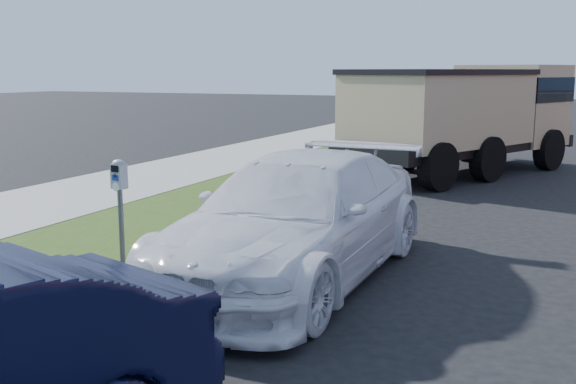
% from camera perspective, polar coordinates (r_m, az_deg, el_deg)
% --- Properties ---
extents(ground, '(120.00, 120.00, 0.00)m').
position_cam_1_polar(ground, '(7.61, 6.72, -9.44)').
color(ground, black).
rests_on(ground, ground).
extents(streetside, '(6.12, 50.00, 0.15)m').
position_cam_1_polar(streetside, '(11.96, -16.58, -2.18)').
color(streetside, gray).
rests_on(streetside, ground).
extents(parking_meter, '(0.21, 0.16, 1.37)m').
position_cam_1_polar(parking_meter, '(8.39, -14.06, 0.12)').
color(parking_meter, '#3F4247').
rests_on(parking_meter, ground).
extents(white_wagon, '(2.24, 5.28, 1.52)m').
position_cam_1_polar(white_wagon, '(8.33, 0.79, -2.20)').
color(white_wagon, white).
rests_on(white_wagon, ground).
extents(dump_truck, '(5.14, 7.29, 2.70)m').
position_cam_1_polar(dump_truck, '(17.62, 14.89, 6.54)').
color(dump_truck, black).
rests_on(dump_truck, ground).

